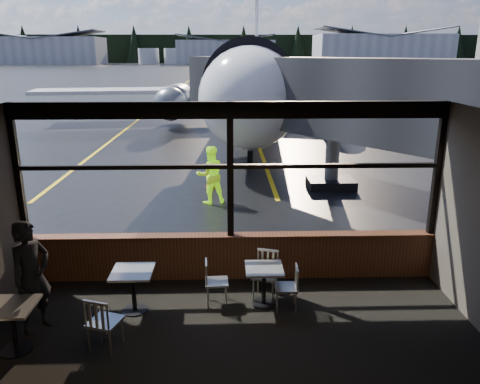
{
  "coord_description": "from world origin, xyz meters",
  "views": [
    {
      "loc": [
        -0.07,
        -8.53,
        4.35
      ],
      "look_at": [
        0.21,
        1.0,
        1.5
      ],
      "focal_mm": 35.0,
      "sensor_mm": 36.0,
      "label": 1
    }
  ],
  "objects_px": {
    "cafe_table_near": "(264,286)",
    "chair_near_n": "(265,276)",
    "chair_near_e": "(286,288)",
    "cone_nose": "(211,180)",
    "cafe_table_left": "(14,328)",
    "ground_crew": "(210,175)",
    "chair_near_w": "(217,282)",
    "chair_mid_s": "(105,322)",
    "cafe_table_mid": "(134,291)",
    "airliner": "(255,38)",
    "passenger": "(32,277)",
    "jet_bridge": "(348,118)"
  },
  "relations": [
    {
      "from": "cafe_table_near",
      "to": "chair_near_n",
      "type": "relative_size",
      "value": 0.8
    },
    {
      "from": "cafe_table_mid",
      "to": "cone_nose",
      "type": "xyz_separation_m",
      "value": [
        1.11,
        7.84,
        -0.13
      ]
    },
    {
      "from": "airliner",
      "to": "cafe_table_left",
      "type": "relative_size",
      "value": 44.02
    },
    {
      "from": "jet_bridge",
      "to": "cone_nose",
      "type": "relative_size",
      "value": 21.78
    },
    {
      "from": "cafe_table_near",
      "to": "ground_crew",
      "type": "relative_size",
      "value": 0.42
    },
    {
      "from": "jet_bridge",
      "to": "chair_mid_s",
      "type": "xyz_separation_m",
      "value": [
        -5.52,
        -7.8,
        -1.99
      ]
    },
    {
      "from": "jet_bridge",
      "to": "cafe_table_left",
      "type": "distance_m",
      "value": 10.61
    },
    {
      "from": "cafe_table_mid",
      "to": "chair_mid_s",
      "type": "bearing_deg",
      "value": -101.18
    },
    {
      "from": "airliner",
      "to": "cafe_table_near",
      "type": "distance_m",
      "value": 22.77
    },
    {
      "from": "cafe_table_left",
      "to": "chair_near_n",
      "type": "relative_size",
      "value": 0.85
    },
    {
      "from": "jet_bridge",
      "to": "cone_nose",
      "type": "bearing_deg",
      "value": 164.92
    },
    {
      "from": "cafe_table_left",
      "to": "chair_mid_s",
      "type": "distance_m",
      "value": 1.37
    },
    {
      "from": "cafe_table_mid",
      "to": "passenger",
      "type": "xyz_separation_m",
      "value": [
        -1.47,
        -0.52,
        0.56
      ]
    },
    {
      "from": "cafe_table_left",
      "to": "ground_crew",
      "type": "xyz_separation_m",
      "value": [
        2.73,
        7.24,
        0.48
      ]
    },
    {
      "from": "cafe_table_mid",
      "to": "jet_bridge",
      "type": "bearing_deg",
      "value": 51.7
    },
    {
      "from": "cafe_table_mid",
      "to": "chair_near_n",
      "type": "bearing_deg",
      "value": 8.94
    },
    {
      "from": "airliner",
      "to": "chair_mid_s",
      "type": "bearing_deg",
      "value": -94.64
    },
    {
      "from": "chair_mid_s",
      "to": "cone_nose",
      "type": "xyz_separation_m",
      "value": [
        1.33,
        8.93,
        -0.21
      ]
    },
    {
      "from": "passenger",
      "to": "cone_nose",
      "type": "xyz_separation_m",
      "value": [
        2.59,
        8.35,
        -0.68
      ]
    },
    {
      "from": "airliner",
      "to": "chair_near_n",
      "type": "distance_m",
      "value": 22.54
    },
    {
      "from": "cone_nose",
      "to": "chair_near_w",
      "type": "bearing_deg",
      "value": -87.57
    },
    {
      "from": "chair_near_e",
      "to": "chair_near_n",
      "type": "distance_m",
      "value": 0.51
    },
    {
      "from": "airliner",
      "to": "cone_nose",
      "type": "xyz_separation_m",
      "value": [
        -2.29,
        -14.54,
        -4.92
      ]
    },
    {
      "from": "cafe_table_left",
      "to": "passenger",
      "type": "xyz_separation_m",
      "value": [
        0.11,
        0.58,
        0.55
      ]
    },
    {
      "from": "cafe_table_near",
      "to": "chair_near_n",
      "type": "distance_m",
      "value": 0.24
    },
    {
      "from": "cafe_table_near",
      "to": "chair_near_e",
      "type": "xyz_separation_m",
      "value": [
        0.38,
        -0.17,
        0.05
      ]
    },
    {
      "from": "airliner",
      "to": "passenger",
      "type": "bearing_deg",
      "value": -97.9
    },
    {
      "from": "cafe_table_left",
      "to": "chair_near_w",
      "type": "bearing_deg",
      "value": 23.32
    },
    {
      "from": "chair_near_n",
      "to": "chair_mid_s",
      "type": "xyz_separation_m",
      "value": [
        -2.53,
        -1.46,
        0.01
      ]
    },
    {
      "from": "cafe_table_near",
      "to": "cafe_table_mid",
      "type": "height_order",
      "value": "cafe_table_mid"
    },
    {
      "from": "cafe_table_mid",
      "to": "cone_nose",
      "type": "height_order",
      "value": "cafe_table_mid"
    },
    {
      "from": "cafe_table_near",
      "to": "cafe_table_mid",
      "type": "xyz_separation_m",
      "value": [
        -2.28,
        -0.15,
        0.02
      ]
    },
    {
      "from": "cafe_table_near",
      "to": "ground_crew",
      "type": "xyz_separation_m",
      "value": [
        -1.13,
        5.99,
        0.5
      ]
    },
    {
      "from": "cafe_table_mid",
      "to": "chair_mid_s",
      "type": "distance_m",
      "value": 1.12
    },
    {
      "from": "chair_mid_s",
      "to": "ground_crew",
      "type": "distance_m",
      "value": 7.38
    },
    {
      "from": "cafe_table_mid",
      "to": "cafe_table_left",
      "type": "relative_size",
      "value": 1.0
    },
    {
      "from": "passenger",
      "to": "cone_nose",
      "type": "bearing_deg",
      "value": 13.52
    },
    {
      "from": "ground_crew",
      "to": "jet_bridge",
      "type": "bearing_deg",
      "value": 169.83
    },
    {
      "from": "airliner",
      "to": "cafe_table_left",
      "type": "xyz_separation_m",
      "value": [
        -4.98,
        -23.48,
        -4.79
      ]
    },
    {
      "from": "jet_bridge",
      "to": "ground_crew",
      "type": "xyz_separation_m",
      "value": [
        -4.15,
        -0.57,
        -1.59
      ]
    },
    {
      "from": "airliner",
      "to": "jet_bridge",
      "type": "distance_m",
      "value": 16.01
    },
    {
      "from": "cafe_table_mid",
      "to": "chair_near_e",
      "type": "height_order",
      "value": "chair_near_e"
    },
    {
      "from": "cafe_table_near",
      "to": "chair_near_w",
      "type": "distance_m",
      "value": 0.84
    },
    {
      "from": "jet_bridge",
      "to": "cone_nose",
      "type": "xyz_separation_m",
      "value": [
        -4.19,
        1.13,
        -2.2
      ]
    },
    {
      "from": "cafe_table_near",
      "to": "chair_near_n",
      "type": "xyz_separation_m",
      "value": [
        0.04,
        0.21,
        0.09
      ]
    },
    {
      "from": "airliner",
      "to": "chair_near_n",
      "type": "bearing_deg",
      "value": -88.7
    },
    {
      "from": "chair_near_e",
      "to": "cone_nose",
      "type": "bearing_deg",
      "value": 13.53
    },
    {
      "from": "chair_near_e",
      "to": "chair_near_n",
      "type": "height_order",
      "value": "chair_near_n"
    },
    {
      "from": "chair_near_w",
      "to": "jet_bridge",
      "type": "bearing_deg",
      "value": 146.49
    },
    {
      "from": "cafe_table_mid",
      "to": "cafe_table_left",
      "type": "xyz_separation_m",
      "value": [
        -1.58,
        -1.1,
        0.0
      ]
    }
  ]
}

